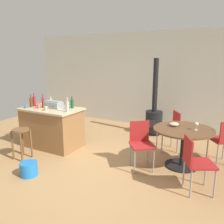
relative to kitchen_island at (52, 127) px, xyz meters
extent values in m
plane|color=#A37A4C|center=(1.38, -0.39, -0.45)|extent=(8.80, 8.80, 0.00)
cube|color=beige|center=(1.38, 2.65, 0.90)|extent=(8.00, 0.10, 2.70)
cube|color=olive|center=(0.00, 0.00, -0.02)|extent=(1.27, 0.75, 0.85)
cube|color=tan|center=(0.00, 0.00, 0.42)|extent=(1.33, 0.81, 0.04)
cylinder|color=brown|center=(0.07, -0.70, -0.15)|extent=(0.04, 0.04, 0.59)
cylinder|color=brown|center=(-0.17, -0.70, -0.15)|extent=(0.04, 0.04, 0.59)
cylinder|color=brown|center=(-0.17, -0.94, -0.15)|extent=(0.04, 0.04, 0.59)
cylinder|color=brown|center=(0.07, -0.94, -0.15)|extent=(0.04, 0.04, 0.59)
cylinder|color=brown|center=(-0.05, -0.82, 0.16)|extent=(0.33, 0.33, 0.03)
cylinder|color=black|center=(2.83, 0.36, -0.43)|extent=(0.60, 0.60, 0.02)
cylinder|color=black|center=(2.83, 0.36, -0.10)|extent=(0.07, 0.07, 0.70)
cylinder|color=brown|center=(2.83, 0.36, 0.27)|extent=(1.08, 1.08, 0.03)
cube|color=maroon|center=(3.45, 0.81, 0.04)|extent=(0.56, 0.56, 0.03)
cylinder|color=gray|center=(3.41, 0.57, -0.21)|extent=(0.02, 0.02, 0.47)
cylinder|color=gray|center=(3.49, 1.05, -0.21)|extent=(0.02, 0.02, 0.47)
cylinder|color=gray|center=(3.21, 0.85, -0.21)|extent=(0.02, 0.02, 0.47)
cube|color=maroon|center=(2.37, 0.99, 0.01)|extent=(0.56, 0.56, 0.03)
cube|color=maroon|center=(2.53, 1.10, 0.21)|extent=(0.23, 0.31, 0.40)
cylinder|color=gray|center=(2.61, 0.95, -0.22)|extent=(0.02, 0.02, 0.44)
cylinder|color=gray|center=(2.41, 1.23, -0.22)|extent=(0.02, 0.02, 0.44)
cylinder|color=gray|center=(2.14, 1.03, -0.22)|extent=(0.02, 0.02, 0.44)
cylinder|color=gray|center=(2.33, 0.75, -0.22)|extent=(0.02, 0.02, 0.44)
cube|color=maroon|center=(2.21, -0.11, 0.01)|extent=(0.56, 0.56, 0.03)
cube|color=maroon|center=(2.10, 0.05, 0.21)|extent=(0.30, 0.24, 0.40)
cylinder|color=gray|center=(2.25, 0.13, -0.23)|extent=(0.02, 0.02, 0.44)
cylinder|color=gray|center=(1.98, -0.07, -0.23)|extent=(0.02, 0.02, 0.44)
cylinder|color=gray|center=(2.18, -0.34, -0.23)|extent=(0.02, 0.02, 0.44)
cylinder|color=gray|center=(2.45, -0.14, -0.23)|extent=(0.02, 0.02, 0.44)
cube|color=maroon|center=(3.24, -0.39, 0.01)|extent=(0.54, 0.54, 0.03)
cube|color=maroon|center=(3.07, -0.48, 0.21)|extent=(0.19, 0.33, 0.40)
cylinder|color=gray|center=(3.01, -0.32, -0.23)|extent=(0.02, 0.02, 0.44)
cylinder|color=gray|center=(3.17, -0.62, -0.23)|extent=(0.02, 0.02, 0.44)
cylinder|color=gray|center=(3.47, -0.46, -0.23)|extent=(0.02, 0.02, 0.44)
cylinder|color=gray|center=(3.31, -0.16, -0.23)|extent=(0.02, 0.02, 0.44)
cylinder|color=black|center=(1.76, 1.93, -0.42)|extent=(0.37, 0.37, 0.06)
cylinder|color=black|center=(1.76, 1.93, -0.11)|extent=(0.44, 0.44, 0.56)
cube|color=#2D2826|center=(1.76, 1.71, -0.11)|extent=(0.20, 0.02, 0.20)
cylinder|color=black|center=(1.76, 1.93, 0.85)|extent=(0.13, 0.13, 1.36)
cube|color=gray|center=(0.03, 0.05, 0.51)|extent=(0.41, 0.22, 0.13)
cube|color=gray|center=(0.03, 0.05, 0.59)|extent=(0.39, 0.13, 0.02)
cube|color=green|center=(-0.07, -0.06, 0.51)|extent=(0.04, 0.01, 0.04)
cube|color=green|center=(0.13, -0.06, 0.51)|extent=(0.04, 0.01, 0.04)
cylinder|color=#B7B2AD|center=(-0.19, 0.20, 0.52)|extent=(0.06, 0.06, 0.16)
cylinder|color=#B7B2AD|center=(-0.19, 0.20, 0.63)|extent=(0.02, 0.02, 0.06)
cylinder|color=#603314|center=(-0.48, -0.12, 0.54)|extent=(0.07, 0.07, 0.20)
cylinder|color=#603314|center=(-0.48, -0.12, 0.69)|extent=(0.03, 0.03, 0.08)
cylinder|color=#B7B2AD|center=(0.56, -0.11, 0.55)|extent=(0.07, 0.07, 0.22)
cylinder|color=#B7B2AD|center=(0.56, -0.11, 0.71)|extent=(0.02, 0.02, 0.09)
cylinder|color=#194C23|center=(0.41, 0.23, 0.54)|extent=(0.07, 0.07, 0.19)
cylinder|color=#194C23|center=(0.41, 0.23, 0.67)|extent=(0.03, 0.03, 0.07)
cylinder|color=maroon|center=(-0.49, -0.01, 0.55)|extent=(0.07, 0.07, 0.22)
cylinder|color=maroon|center=(-0.49, -0.01, 0.70)|extent=(0.03, 0.03, 0.09)
cylinder|color=maroon|center=(-0.22, -0.01, 0.55)|extent=(0.06, 0.06, 0.22)
cylinder|color=maroon|center=(-0.22, -0.01, 0.70)|extent=(0.02, 0.02, 0.08)
cylinder|color=#DB6651|center=(-0.23, -0.13, 0.49)|extent=(0.09, 0.09, 0.10)
torus|color=#DB6651|center=(-0.17, -0.13, 0.50)|extent=(0.05, 0.01, 0.05)
cylinder|color=tan|center=(-0.37, 0.00, 0.49)|extent=(0.08, 0.08, 0.10)
torus|color=tan|center=(-0.32, 0.00, 0.49)|extent=(0.05, 0.01, 0.05)
cylinder|color=tan|center=(0.08, -0.23, 0.49)|extent=(0.08, 0.08, 0.09)
torus|color=tan|center=(0.13, -0.23, 0.49)|extent=(0.05, 0.01, 0.05)
cylinder|color=#4C7099|center=(-0.49, -0.25, 0.48)|extent=(0.08, 0.08, 0.08)
torus|color=#4C7099|center=(-0.44, -0.25, 0.49)|extent=(0.05, 0.01, 0.05)
cylinder|color=#4C7099|center=(0.39, 0.09, 0.49)|extent=(0.08, 0.08, 0.10)
torus|color=#4C7099|center=(0.44, 0.09, 0.50)|extent=(0.05, 0.01, 0.05)
cylinder|color=silver|center=(3.04, 0.37, 0.29)|extent=(0.06, 0.06, 0.00)
cylinder|color=silver|center=(3.04, 0.37, 0.33)|extent=(0.01, 0.01, 0.08)
ellipsoid|color=silver|center=(3.04, 0.37, 0.40)|extent=(0.07, 0.07, 0.06)
ellipsoid|color=tan|center=(2.63, 0.45, 0.32)|extent=(0.18, 0.18, 0.07)
cylinder|color=blue|center=(0.60, -1.26, -0.33)|extent=(0.30, 0.30, 0.24)
camera|label=1|loc=(3.61, -3.79, 1.53)|focal=37.25mm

